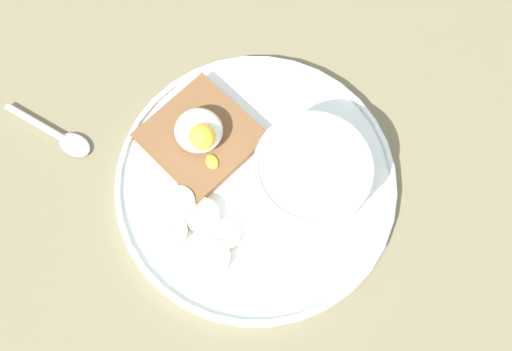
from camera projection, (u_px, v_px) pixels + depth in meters
ground_plane at (256, 187)px, 60.09cm from camera, size 120.00×120.00×2.00cm
plate at (256, 182)px, 58.38cm from camera, size 28.90×28.90×1.60cm
oatmeal_bowl at (311, 175)px, 55.44cm from camera, size 11.36×11.36×5.64cm
toast_slice at (200, 137)px, 58.81cm from camera, size 12.71×12.71×1.51cm
poached_egg at (200, 132)px, 56.78cm from camera, size 6.03×5.40×3.37cm
banana_slice_front at (202, 215)px, 56.49cm from camera, size 4.84×4.87×1.32cm
banana_slice_left at (209, 255)px, 55.26cm from camera, size 4.67×4.71×1.29cm
banana_slice_back at (179, 204)px, 56.64cm from camera, size 5.01×5.07×1.91cm
banana_slice_right at (228, 236)px, 55.88cm from camera, size 3.45×3.49×1.14cm
banana_slice_inner at (172, 231)px, 55.78cm from camera, size 4.29×4.27×1.80cm
spoon at (58, 135)px, 60.43cm from camera, size 10.77×2.53×0.80cm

